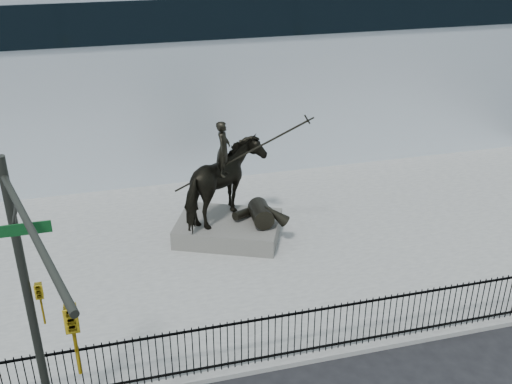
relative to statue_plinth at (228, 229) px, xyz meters
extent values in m
cube|color=gray|center=(1.24, -0.90, -0.41)|extent=(30.00, 12.00, 0.15)
cube|color=silver|center=(1.24, 12.10, 4.01)|extent=(44.00, 14.00, 9.00)
cube|color=black|center=(1.24, -6.65, -0.19)|extent=(22.00, 0.05, 0.05)
cube|color=black|center=(1.24, -6.65, 1.06)|extent=(22.00, 0.05, 0.05)
cube|color=black|center=(1.24, -6.65, 0.41)|extent=(22.00, 0.03, 1.50)
cube|color=#595652|center=(0.00, 0.00, 0.00)|extent=(4.29, 3.72, 0.68)
imported|color=black|center=(0.00, 0.00, 1.77)|extent=(3.38, 3.59, 2.87)
imported|color=black|center=(-0.10, 0.05, 3.09)|extent=(0.71, 0.84, 1.94)
cylinder|color=black|center=(0.36, -0.16, 2.79)|extent=(4.25, 1.92, 2.92)
cylinder|color=#252722|center=(-5.76, -7.70, 3.01)|extent=(0.18, 0.18, 7.00)
cylinder|color=#252722|center=(-5.16, -9.82, 6.11)|extent=(1.47, 4.84, 0.12)
imported|color=gold|center=(-4.56, -11.95, 5.48)|extent=(0.18, 0.22, 1.10)
imported|color=gold|center=(-5.54, -7.70, 3.21)|extent=(0.16, 0.20, 1.00)
cube|color=#0C3F19|center=(-5.40, -8.90, 5.61)|extent=(0.90, 0.03, 0.22)
camera|label=1|loc=(-3.87, -18.45, 10.60)|focal=42.00mm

